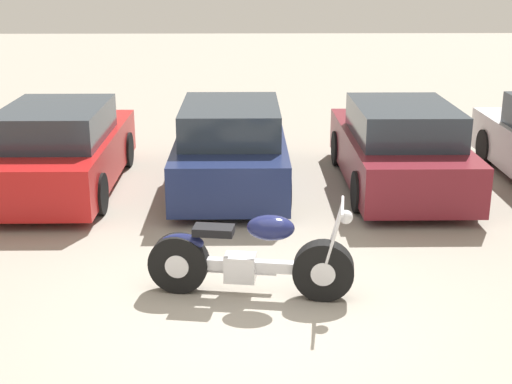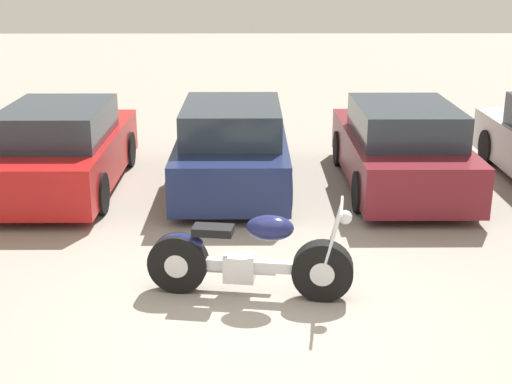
{
  "view_description": "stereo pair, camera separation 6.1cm",
  "coord_description": "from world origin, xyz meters",
  "px_view_note": "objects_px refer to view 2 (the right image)",
  "views": [
    {
      "loc": [
        -0.16,
        -6.61,
        3.55
      ],
      "look_at": [
        -0.03,
        1.64,
        0.85
      ],
      "focal_mm": 50.0,
      "sensor_mm": 36.0,
      "label": 1
    },
    {
      "loc": [
        -0.1,
        -6.61,
        3.55
      ],
      "look_at": [
        -0.03,
        1.64,
        0.85
      ],
      "focal_mm": 50.0,
      "sensor_mm": 36.0,
      "label": 2
    }
  ],
  "objects_px": {
    "motorcycle": "(248,258)",
    "parked_car_red": "(63,150)",
    "parked_car_maroon": "(400,148)",
    "parked_car_navy": "(232,147)"
  },
  "relations": [
    {
      "from": "motorcycle",
      "to": "parked_car_red",
      "type": "bearing_deg",
      "value": 127.47
    },
    {
      "from": "parked_car_red",
      "to": "parked_car_maroon",
      "type": "relative_size",
      "value": 1.0
    },
    {
      "from": "parked_car_red",
      "to": "parked_car_maroon",
      "type": "bearing_deg",
      "value": 0.44
    },
    {
      "from": "parked_car_red",
      "to": "parked_car_navy",
      "type": "bearing_deg",
      "value": 2.59
    },
    {
      "from": "parked_car_navy",
      "to": "parked_car_maroon",
      "type": "xyz_separation_m",
      "value": [
        2.72,
        -0.08,
        0.0
      ]
    },
    {
      "from": "parked_car_red",
      "to": "parked_car_maroon",
      "type": "distance_m",
      "value": 5.43
    },
    {
      "from": "parked_car_navy",
      "to": "parked_car_maroon",
      "type": "relative_size",
      "value": 1.0
    },
    {
      "from": "parked_car_maroon",
      "to": "parked_car_navy",
      "type": "bearing_deg",
      "value": 178.29
    },
    {
      "from": "motorcycle",
      "to": "parked_car_navy",
      "type": "distance_m",
      "value": 4.02
    },
    {
      "from": "motorcycle",
      "to": "parked_car_red",
      "type": "xyz_separation_m",
      "value": [
        -2.98,
        3.88,
        0.22
      ]
    }
  ]
}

